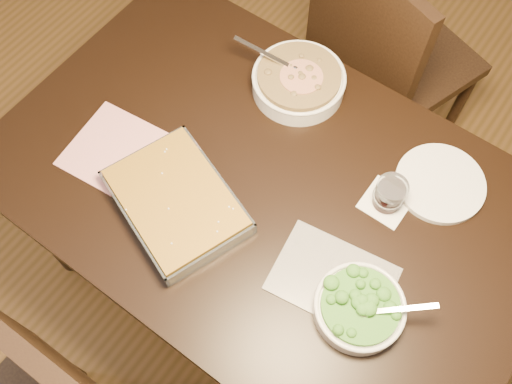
{
  "coord_description": "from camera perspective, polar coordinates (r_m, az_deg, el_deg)",
  "views": [
    {
      "loc": [
        0.37,
        -0.56,
        2.03
      ],
      "look_at": [
        0.0,
        -0.05,
        0.8
      ],
      "focal_mm": 40.0,
      "sensor_mm": 36.0,
      "label": 1
    }
  ],
  "objects": [
    {
      "name": "ground",
      "position": [
        2.14,
        0.72,
        -8.69
      ],
      "size": [
        4.0,
        4.0,
        0.0
      ],
      "primitive_type": "plane",
      "color": "#493314",
      "rests_on": "ground"
    },
    {
      "name": "table",
      "position": [
        1.53,
        1.0,
        -0.98
      ],
      "size": [
        1.4,
        0.9,
        0.75
      ],
      "color": "black",
      "rests_on": "ground"
    },
    {
      "name": "magazine_a",
      "position": [
        1.52,
        -12.71,
        3.42
      ],
      "size": [
        0.33,
        0.26,
        0.01
      ],
      "primitive_type": "cube",
      "rotation": [
        0.0,
        0.0,
        0.11
      ],
      "color": "#C7384E",
      "rests_on": "table"
    },
    {
      "name": "magazine_b",
      "position": [
        1.36,
        7.69,
        -8.59
      ],
      "size": [
        0.3,
        0.23,
        0.0
      ],
      "primitive_type": "cube",
      "rotation": [
        0.0,
        0.0,
        0.15
      ],
      "color": "#232229",
      "rests_on": "table"
    },
    {
      "name": "coaster",
      "position": [
        1.46,
        12.86,
        -1.0
      ],
      "size": [
        0.11,
        0.11,
        0.0
      ],
      "primitive_type": "cube",
      "color": "white",
      "rests_on": "table"
    },
    {
      "name": "stew_bowl",
      "position": [
        1.59,
        4.28,
        11.01
      ],
      "size": [
        0.28,
        0.26,
        0.1
      ],
      "color": "silver",
      "rests_on": "table"
    },
    {
      "name": "broccoli_bowl",
      "position": [
        1.32,
        10.3,
        -11.3
      ],
      "size": [
        0.21,
        0.21,
        0.08
      ],
      "color": "silver",
      "rests_on": "table"
    },
    {
      "name": "baking_dish",
      "position": [
        1.41,
        -7.97,
        -0.99
      ],
      "size": [
        0.4,
        0.35,
        0.06
      ],
      "rotation": [
        0.0,
        0.0,
        -0.35
      ],
      "color": "silver",
      "rests_on": "table"
    },
    {
      "name": "wine_tumbler",
      "position": [
        1.42,
        13.23,
        -0.18
      ],
      "size": [
        0.08,
        0.08,
        0.09
      ],
      "color": "black",
      "rests_on": "coaster"
    },
    {
      "name": "dinner_plate",
      "position": [
        1.51,
        17.92,
        0.84
      ],
      "size": [
        0.23,
        0.23,
        0.02
      ],
      "primitive_type": "cylinder",
      "color": "silver",
      "rests_on": "table"
    },
    {
      "name": "chair_far",
      "position": [
        2.0,
        12.46,
        13.19
      ],
      "size": [
        0.58,
        0.58,
        0.97
      ],
      "rotation": [
        0.0,
        0.0,
        2.82
      ],
      "color": "black",
      "rests_on": "ground"
    }
  ]
}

